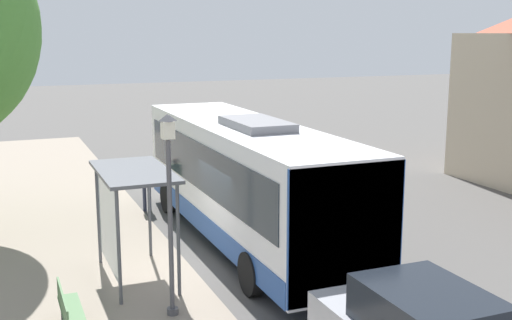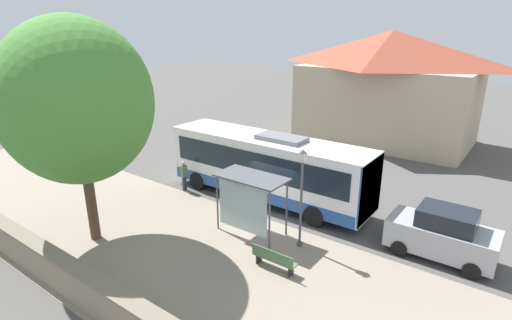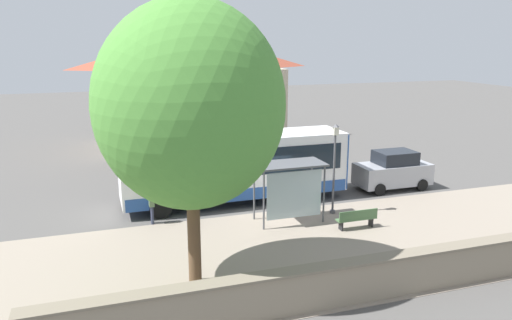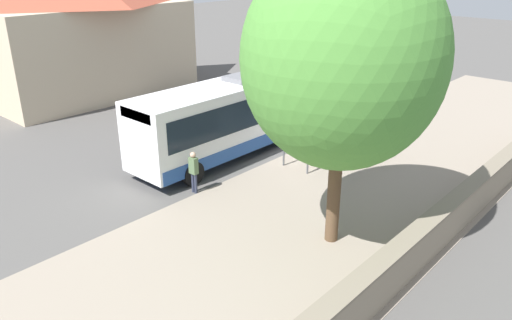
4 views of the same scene
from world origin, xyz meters
name	(u,v)px [view 4 (image 4 of 4)]	position (x,y,z in m)	size (l,w,h in m)	color
ground_plane	(286,155)	(0.00, 0.00, 0.00)	(120.00, 120.00, 0.00)	#514F4C
sidewalk_plaza	(371,182)	(-4.50, 0.00, 0.01)	(9.00, 44.00, 0.02)	gray
stone_wall	(473,197)	(-8.55, 0.00, 0.69)	(0.60, 20.00, 1.36)	gray
background_building	(82,28)	(16.70, 0.20, 4.30)	(8.12, 13.02, 8.38)	#C6B293
bus	(238,114)	(1.96, 1.17, 1.86)	(2.69, 11.07, 3.59)	white
bus_shelter	(319,115)	(-1.56, -0.29, 2.18)	(1.61, 3.09, 2.67)	#515459
pedestrian	(194,169)	(0.16, 5.52, 1.01)	(0.34, 0.23, 1.71)	#2D3347
bench	(378,146)	(-3.23, -2.70, 0.48)	(0.40, 1.81, 0.88)	#4C7247
street_lamp_near	(341,96)	(-1.16, -2.61, 2.51)	(0.28, 0.28, 4.23)	#4C4C51
shade_tree	(343,59)	(-5.81, 4.84, 5.95)	(5.89, 5.89, 9.20)	brown
parked_car_behind_bus	(348,97)	(1.43, -7.51, 1.00)	(1.94, 4.00, 2.08)	#9EA0A8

